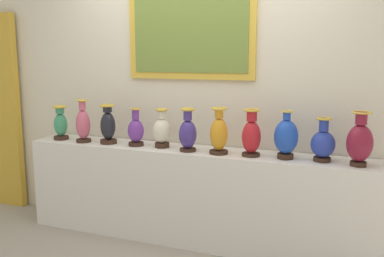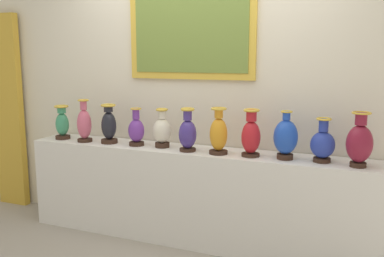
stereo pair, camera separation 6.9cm
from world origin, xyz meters
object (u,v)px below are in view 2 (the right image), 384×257
Objects in this scene: vase_violet at (136,130)px; vase_amber at (219,134)px; vase_indigo at (188,133)px; vase_cobalt at (323,144)px; vase_rose at (84,124)px; vase_ivory at (162,130)px; vase_onyx at (109,125)px; vase_jade at (62,123)px; vase_crimson at (251,136)px; vase_sapphire at (286,138)px; vase_burgundy at (359,143)px.

vase_amber is at bearing -2.26° from vase_violet.
vase_cobalt is at bearing 2.43° from vase_indigo.
vase_ivory is (0.79, 0.06, -0.02)m from vase_rose.
vase_amber is (0.54, -0.05, 0.02)m from vase_ivory.
vase_onyx is 0.54m from vase_ivory.
vase_ivory is 0.90× the size of vase_amber.
vase_violet reaches higher than vase_jade.
vase_jade is 0.86× the size of vase_crimson.
vase_crimson is at bearing -2.80° from vase_ivory.
vase_onyx reaches higher than vase_ivory.
vase_rose is at bearing -5.90° from vase_jade.
vase_violet is at bearing 179.78° from vase_sapphire.
vase_jade is 1.61m from vase_amber.
vase_ivory is 0.91× the size of vase_sapphire.
vase_onyx reaches higher than vase_jade.
vase_burgundy is (1.36, -0.00, 0.02)m from vase_indigo.
vase_jade is at bearing 179.72° from vase_crimson.
vase_violet is 1.62m from vase_cobalt.
vase_indigo reaches higher than vase_cobalt.
vase_crimson is at bearing -177.68° from vase_sapphire.
vase_cobalt is (1.10, 0.05, -0.02)m from vase_indigo.
vase_burgundy is (1.08, -0.01, 0.01)m from vase_amber.
vase_crimson is (0.54, 0.02, 0.01)m from vase_indigo.
vase_rose is at bearing 179.97° from vase_burgundy.
vase_sapphire reaches higher than vase_violet.
vase_indigo is 0.97× the size of vase_sapphire.
vase_sapphire reaches higher than vase_jade.
vase_cobalt is (0.82, 0.04, -0.03)m from vase_amber.
vase_amber is at bearing -5.76° from vase_ivory.
vase_amber is 0.54m from vase_sapphire.
vase_burgundy is at bearing -0.03° from vase_rose.
vase_crimson is at bearing 178.51° from vase_burgundy.
vase_crimson is (1.88, -0.01, 0.02)m from vase_jade.
vase_rose is 0.54m from vase_violet.
vase_jade is 1.34m from vase_indigo.
vase_rose reaches higher than vase_amber.
vase_ivory is at bearing 174.24° from vase_amber.
vase_ivory reaches higher than vase_cobalt.
vase_crimson is 1.13× the size of vase_cobalt.
vase_ivory is 0.55m from vase_amber.
vase_violet is 0.84× the size of vase_burgundy.
vase_burgundy reaches higher than vase_ivory.
vase_sapphire reaches higher than vase_ivory.
vase_onyx is at bearing 7.11° from vase_rose.
vase_onyx is at bearing 0.26° from vase_jade.
vase_violet is at bearing 179.12° from vase_crimson.
vase_violet is 0.99× the size of vase_ivory.
vase_violet is at bearing 0.94° from vase_onyx.
vase_amber is (1.33, 0.00, -0.00)m from vase_rose.
vase_jade is 0.89× the size of vase_indigo.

